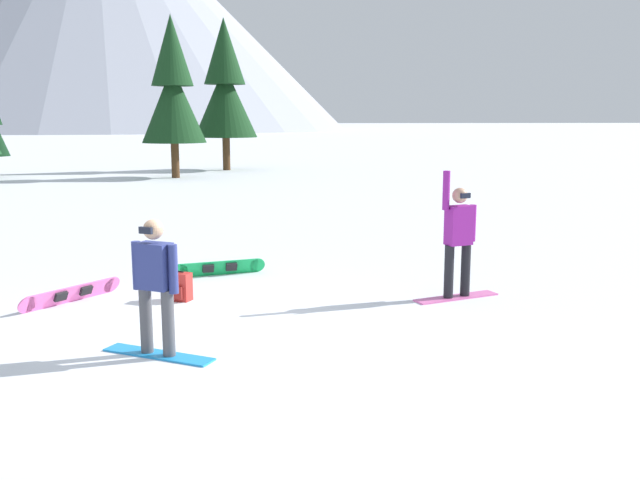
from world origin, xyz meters
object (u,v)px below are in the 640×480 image
object	(u,v)px
loose_snowboard_far_spare	(219,268)
backpack_red	(180,287)
pine_tree_tall	(173,90)
loose_snowboard_near_left	(72,294)
snowboarder_foreground	(155,285)
pine_tree_young	(225,88)
snowboarder_midground	(458,238)

from	to	relation	value
loose_snowboard_far_spare	backpack_red	distance (m)	1.79
loose_snowboard_far_spare	pine_tree_tall	distance (m)	21.92
loose_snowboard_near_left	snowboarder_foreground	bearing A→B (deg)	-58.43
snowboarder_foreground	pine_tree_tall	distance (m)	25.94
backpack_red	pine_tree_young	size ratio (longest dim) A/B	0.06
loose_snowboard_far_spare	loose_snowboard_near_left	bearing A→B (deg)	-143.01
pine_tree_young	pine_tree_tall	world-z (taller)	pine_tree_young
loose_snowboard_far_spare	pine_tree_young	size ratio (longest dim) A/B	0.21
loose_snowboard_far_spare	backpack_red	bearing A→B (deg)	-108.00
snowboarder_midground	pine_tree_tall	bearing A→B (deg)	105.58
pine_tree_young	pine_tree_tall	bearing A→B (deg)	-115.71
loose_snowboard_far_spare	pine_tree_young	distance (m)	26.56
snowboarder_midground	pine_tree_tall	distance (m)	24.51
snowboarder_foreground	pine_tree_young	size ratio (longest dim) A/B	0.20
loose_snowboard_far_spare	backpack_red	xyz separation A→B (m)	(-0.55, -1.70, 0.07)
loose_snowboard_far_spare	snowboarder_foreground	bearing A→B (deg)	-98.00
pine_tree_tall	loose_snowboard_near_left	bearing A→B (deg)	-88.68
loose_snowboard_near_left	loose_snowboard_far_spare	bearing A→B (deg)	36.99
loose_snowboard_near_left	pine_tree_young	world-z (taller)	pine_tree_young
snowboarder_midground	pine_tree_tall	size ratio (longest dim) A/B	0.27
snowboarder_midground	pine_tree_tall	world-z (taller)	pine_tree_tall
loose_snowboard_far_spare	pine_tree_young	xyz separation A→B (m)	(-0.41, 26.20, 4.30)
backpack_red	pine_tree_young	world-z (taller)	pine_tree_young
pine_tree_tall	loose_snowboard_far_spare	bearing A→B (deg)	-82.71
loose_snowboard_far_spare	snowboarder_midground	bearing A→B (deg)	-28.25
snowboarder_foreground	loose_snowboard_far_spare	bearing A→B (deg)	82.00
snowboarder_midground	loose_snowboard_near_left	world-z (taller)	snowboarder_midground
snowboarder_foreground	backpack_red	xyz separation A→B (m)	(0.05, 2.57, -0.66)
snowboarder_foreground	loose_snowboard_near_left	bearing A→B (deg)	121.57
snowboarder_foreground	loose_snowboard_far_spare	distance (m)	4.38
snowboarder_foreground	loose_snowboard_far_spare	size ratio (longest dim) A/B	0.98
loose_snowboard_near_left	pine_tree_tall	size ratio (longest dim) A/B	0.19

